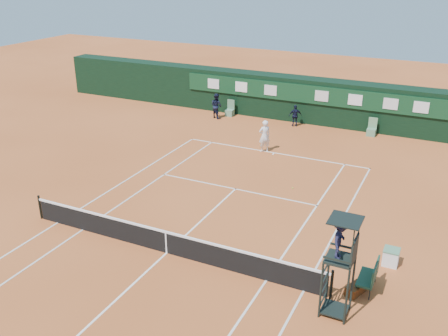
{
  "coord_description": "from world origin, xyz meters",
  "views": [
    {
      "loc": [
        9.13,
        -13.86,
        10.51
      ],
      "look_at": [
        -0.44,
        6.0,
        1.2
      ],
      "focal_mm": 40.0,
      "sensor_mm": 36.0,
      "label": 1
    }
  ],
  "objects_px": {
    "player_bench": "(371,275)",
    "tennis_net": "(166,242)",
    "cooler": "(391,257)",
    "player": "(264,136)",
    "umpire_chair": "(341,247)"
  },
  "relations": [
    {
      "from": "cooler",
      "to": "player_bench",
      "type": "bearing_deg",
      "value": -102.25
    },
    {
      "from": "cooler",
      "to": "player",
      "type": "xyz_separation_m",
      "value": [
        -8.53,
        8.92,
        0.63
      ]
    },
    {
      "from": "umpire_chair",
      "to": "player_bench",
      "type": "height_order",
      "value": "umpire_chair"
    },
    {
      "from": "cooler",
      "to": "umpire_chair",
      "type": "bearing_deg",
      "value": -108.16
    },
    {
      "from": "player_bench",
      "to": "cooler",
      "type": "distance_m",
      "value": 1.97
    },
    {
      "from": "cooler",
      "to": "tennis_net",
      "type": "bearing_deg",
      "value": -159.58
    },
    {
      "from": "player_bench",
      "to": "player",
      "type": "bearing_deg",
      "value": 126.86
    },
    {
      "from": "tennis_net",
      "to": "player_bench",
      "type": "bearing_deg",
      "value": 7.84
    },
    {
      "from": "player_bench",
      "to": "player",
      "type": "xyz_separation_m",
      "value": [
        -8.12,
        10.82,
        0.36
      ]
    },
    {
      "from": "tennis_net",
      "to": "cooler",
      "type": "height_order",
      "value": "tennis_net"
    },
    {
      "from": "tennis_net",
      "to": "player",
      "type": "xyz_separation_m",
      "value": [
        -0.64,
        11.85,
        0.44
      ]
    },
    {
      "from": "umpire_chair",
      "to": "player_bench",
      "type": "distance_m",
      "value": 2.65
    },
    {
      "from": "umpire_chair",
      "to": "cooler",
      "type": "distance_m",
      "value": 4.37
    },
    {
      "from": "player_bench",
      "to": "tennis_net",
      "type": "bearing_deg",
      "value": -172.16
    },
    {
      "from": "player_bench",
      "to": "umpire_chair",
      "type": "bearing_deg",
      "value": -114.28
    }
  ]
}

